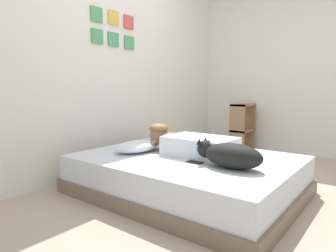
% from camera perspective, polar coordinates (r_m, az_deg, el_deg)
% --- Properties ---
extents(ground_plane, '(12.85, 12.85, 0.00)m').
position_cam_1_polar(ground_plane, '(2.88, 10.70, -12.80)').
color(ground_plane, tan).
extents(back_wall, '(4.43, 0.12, 2.50)m').
position_cam_1_polar(back_wall, '(3.66, -10.98, 11.33)').
color(back_wall, silver).
rests_on(back_wall, ground).
extents(side_wall_right, '(0.10, 5.95, 2.50)m').
position_cam_1_polar(side_wall_right, '(4.91, 20.82, 9.88)').
color(side_wall_right, silver).
rests_on(side_wall_right, ground).
extents(bed, '(1.49, 1.98, 0.35)m').
position_cam_1_polar(bed, '(2.82, 3.57, -9.35)').
color(bed, '#726051').
rests_on(bed, ground).
extents(pillow, '(0.52, 0.32, 0.11)m').
position_cam_1_polar(pillow, '(2.96, -5.92, -3.90)').
color(pillow, silver).
rests_on(pillow, bed).
extents(person_lying, '(0.43, 0.92, 0.27)m').
position_cam_1_polar(person_lying, '(2.84, 3.85, -3.32)').
color(person_lying, silver).
rests_on(person_lying, bed).
extents(dog, '(0.26, 0.57, 0.21)m').
position_cam_1_polar(dog, '(2.40, 11.77, -5.48)').
color(dog, black).
rests_on(dog, bed).
extents(coffee_cup, '(0.12, 0.09, 0.07)m').
position_cam_1_polar(coffee_cup, '(3.27, -0.86, -3.14)').
color(coffee_cup, '#D84C47').
rests_on(coffee_cup, bed).
extents(cell_phone, '(0.07, 0.14, 0.01)m').
position_cam_1_polar(cell_phone, '(2.53, 5.25, -6.99)').
color(cell_phone, black).
rests_on(cell_phone, bed).
extents(bookshelf, '(0.45, 0.24, 0.75)m').
position_cam_1_polar(bookshelf, '(4.74, 14.18, -0.26)').
color(bookshelf, '#997251').
rests_on(bookshelf, ground).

